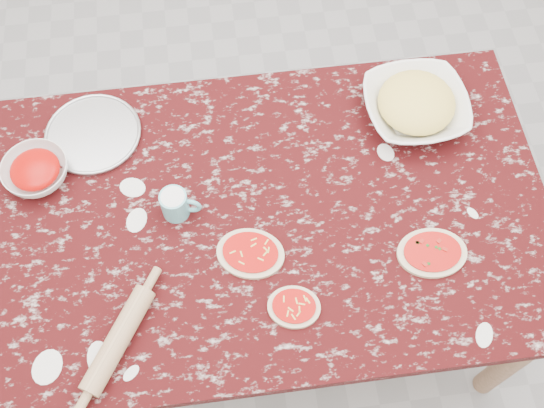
% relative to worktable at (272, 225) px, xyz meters
% --- Properties ---
extents(ground, '(4.00, 4.00, 0.00)m').
position_rel_worktable_xyz_m(ground, '(0.00, 0.00, -0.67)').
color(ground, gray).
extents(worktable, '(1.60, 1.00, 0.75)m').
position_rel_worktable_xyz_m(worktable, '(0.00, 0.00, 0.00)').
color(worktable, black).
rests_on(worktable, ground).
extents(pizza_tray, '(0.34, 0.34, 0.01)m').
position_rel_worktable_xyz_m(pizza_tray, '(-0.51, 0.33, 0.09)').
color(pizza_tray, '#B2B2B7').
rests_on(pizza_tray, worktable).
extents(sauce_bowl, '(0.24, 0.24, 0.06)m').
position_rel_worktable_xyz_m(sauce_bowl, '(-0.66, 0.20, 0.11)').
color(sauce_bowl, white).
rests_on(sauce_bowl, worktable).
extents(cheese_bowl, '(0.33, 0.33, 0.08)m').
position_rel_worktable_xyz_m(cheese_bowl, '(0.48, 0.28, 0.12)').
color(cheese_bowl, white).
rests_on(cheese_bowl, worktable).
extents(flour_mug, '(0.11, 0.08, 0.09)m').
position_rel_worktable_xyz_m(flour_mug, '(-0.27, 0.04, 0.13)').
color(flour_mug, '#60B9C4').
rests_on(flour_mug, worktable).
extents(pizza_left, '(0.23, 0.20, 0.02)m').
position_rel_worktable_xyz_m(pizza_left, '(-0.08, -0.12, 0.09)').
color(pizza_left, beige).
rests_on(pizza_left, worktable).
extents(pizza_mid, '(0.17, 0.15, 0.02)m').
position_rel_worktable_xyz_m(pizza_mid, '(0.02, -0.29, 0.09)').
color(pizza_mid, beige).
rests_on(pizza_mid, worktable).
extents(pizza_right, '(0.20, 0.15, 0.02)m').
position_rel_worktable_xyz_m(pizza_right, '(0.42, -0.19, 0.09)').
color(pizza_right, beige).
rests_on(pizza_right, worktable).
extents(rolling_pin, '(0.20, 0.28, 0.06)m').
position_rel_worktable_xyz_m(rolling_pin, '(-0.44, -0.33, 0.11)').
color(rolling_pin, tan).
rests_on(rolling_pin, worktable).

